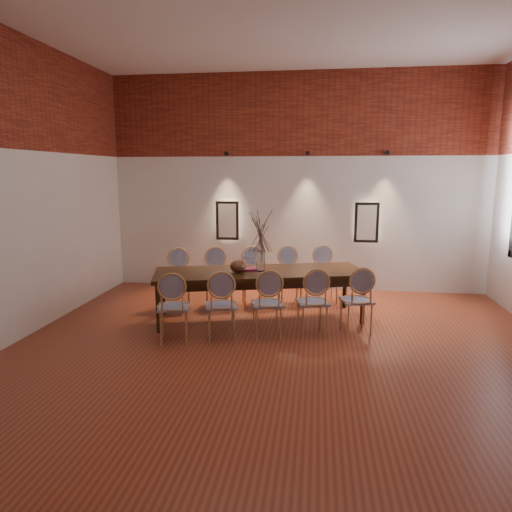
# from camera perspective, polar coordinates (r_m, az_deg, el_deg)

# --- Properties ---
(floor) EXTENTS (7.00, 7.00, 0.02)m
(floor) POSITION_cam_1_polar(r_m,az_deg,el_deg) (5.58, 2.96, -13.01)
(floor) COLOR brown
(floor) RESTS_ON ground
(wall_back) EXTENTS (7.00, 0.10, 4.00)m
(wall_back) POSITION_cam_1_polar(r_m,az_deg,el_deg) (8.67, 5.08, 9.01)
(wall_back) COLOR silver
(wall_back) RESTS_ON ground
(wall_front) EXTENTS (7.00, 0.10, 4.00)m
(wall_front) POSITION_cam_1_polar(r_m,az_deg,el_deg) (1.62, -6.98, 3.07)
(wall_front) COLOR silver
(wall_front) RESTS_ON ground
(brick_band_back) EXTENTS (7.00, 0.02, 1.50)m
(brick_band_back) POSITION_cam_1_polar(r_m,az_deg,el_deg) (8.66, 5.20, 17.29)
(brick_band_back) COLOR maroon
(brick_band_back) RESTS_ON ground
(niche_left) EXTENTS (0.36, 0.06, 0.66)m
(niche_left) POSITION_cam_1_polar(r_m,az_deg,el_deg) (8.77, -3.56, 4.46)
(niche_left) COLOR #FFEAC6
(niche_left) RESTS_ON wall_back
(niche_right) EXTENTS (0.36, 0.06, 0.66)m
(niche_right) POSITION_cam_1_polar(r_m,az_deg,el_deg) (8.65, 13.64, 4.10)
(niche_right) COLOR #FFEAC6
(niche_right) RESTS_ON wall_back
(spot_fixture_left) EXTENTS (0.08, 0.10, 0.08)m
(spot_fixture_left) POSITION_cam_1_polar(r_m,az_deg,el_deg) (8.70, -3.70, 12.65)
(spot_fixture_left) COLOR black
(spot_fixture_left) RESTS_ON wall_back
(spot_fixture_mid) EXTENTS (0.08, 0.10, 0.08)m
(spot_fixture_mid) POSITION_cam_1_polar(r_m,az_deg,el_deg) (8.53, 6.48, 12.65)
(spot_fixture_mid) COLOR black
(spot_fixture_mid) RESTS_ON wall_back
(spot_fixture_right) EXTENTS (0.08, 0.10, 0.08)m
(spot_fixture_right) POSITION_cam_1_polar(r_m,az_deg,el_deg) (8.61, 16.05, 12.30)
(spot_fixture_right) COLOR black
(spot_fixture_right) RESTS_ON wall_back
(dining_table) EXTENTS (3.26, 1.76, 0.75)m
(dining_table) POSITION_cam_1_polar(r_m,az_deg,el_deg) (6.93, 0.45, -4.90)
(dining_table) COLOR #371C0B
(dining_table) RESTS_ON floor
(chair_near_a) EXTENTS (0.54, 0.54, 0.94)m
(chair_near_a) POSITION_cam_1_polar(r_m,az_deg,el_deg) (6.11, -10.27, -6.26)
(chair_near_a) COLOR tan
(chair_near_a) RESTS_ON floor
(chair_near_b) EXTENTS (0.54, 0.54, 0.94)m
(chair_near_b) POSITION_cam_1_polar(r_m,az_deg,el_deg) (6.11, -4.40, -6.13)
(chair_near_b) COLOR tan
(chair_near_b) RESTS_ON floor
(chair_near_c) EXTENTS (0.54, 0.54, 0.94)m
(chair_near_c) POSITION_cam_1_polar(r_m,az_deg,el_deg) (6.17, 1.41, -5.95)
(chair_near_c) COLOR tan
(chair_near_c) RESTS_ON floor
(chair_near_d) EXTENTS (0.54, 0.54, 0.94)m
(chair_near_d) POSITION_cam_1_polar(r_m,az_deg,el_deg) (6.28, 7.05, -5.70)
(chair_near_d) COLOR tan
(chair_near_d) RESTS_ON floor
(chair_near_e) EXTENTS (0.54, 0.54, 0.94)m
(chair_near_e) POSITION_cam_1_polar(r_m,az_deg,el_deg) (6.46, 12.43, -5.42)
(chair_near_e) COLOR tan
(chair_near_e) RESTS_ON floor
(chair_far_a) EXTENTS (0.54, 0.54, 0.94)m
(chair_far_a) POSITION_cam_1_polar(r_m,az_deg,el_deg) (7.62, -9.67, -2.91)
(chair_far_a) COLOR tan
(chair_far_a) RESTS_ON floor
(chair_far_b) EXTENTS (0.54, 0.54, 0.94)m
(chair_far_b) POSITION_cam_1_polar(r_m,az_deg,el_deg) (7.61, -4.98, -2.81)
(chair_far_b) COLOR tan
(chair_far_b) RESTS_ON floor
(chair_far_c) EXTENTS (0.54, 0.54, 0.94)m
(chair_far_c) POSITION_cam_1_polar(r_m,az_deg,el_deg) (7.66, -0.32, -2.69)
(chair_far_c) COLOR tan
(chair_far_c) RESTS_ON floor
(chair_far_d) EXTENTS (0.54, 0.54, 0.94)m
(chair_far_d) POSITION_cam_1_polar(r_m,az_deg,el_deg) (7.76, 4.24, -2.55)
(chair_far_d) COLOR tan
(chair_far_d) RESTS_ON floor
(chair_far_e) EXTENTS (0.54, 0.54, 0.94)m
(chair_far_e) POSITION_cam_1_polar(r_m,az_deg,el_deg) (7.90, 8.67, -2.40)
(chair_far_e) COLOR tan
(chair_far_e) RESTS_ON floor
(vase) EXTENTS (0.14, 0.14, 0.30)m
(vase) POSITION_cam_1_polar(r_m,az_deg,el_deg) (6.82, 0.56, -0.64)
(vase) COLOR silver
(vase) RESTS_ON dining_table
(dried_branches) EXTENTS (0.50, 0.50, 0.70)m
(dried_branches) POSITION_cam_1_polar(r_m,az_deg,el_deg) (6.74, 0.56, 3.12)
(dried_branches) COLOR brown
(dried_branches) RESTS_ON vase
(bowl) EXTENTS (0.24, 0.24, 0.18)m
(bowl) POSITION_cam_1_polar(r_m,az_deg,el_deg) (6.74, -2.26, -1.29)
(bowl) COLOR #5A2D17
(bowl) RESTS_ON dining_table
(book) EXTENTS (0.30, 0.24, 0.03)m
(book) POSITION_cam_1_polar(r_m,az_deg,el_deg) (6.89, -0.99, -1.67)
(book) COLOR #8D1647
(book) RESTS_ON dining_table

